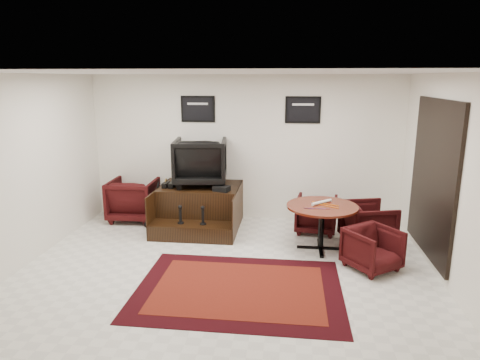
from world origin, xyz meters
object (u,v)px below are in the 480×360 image
Objects in this scene: shine_chair at (200,159)px; table_chair_window at (368,221)px; armchair_side at (134,197)px; meeting_table at (322,211)px; shine_podium at (200,208)px; table_chair_corner at (373,247)px; table_chair_back at (316,212)px.

shine_chair is 1.25× the size of table_chair_window.
armchair_side is 3.74m from meeting_table.
armchair_side is (-1.37, 0.24, 0.09)m from shine_podium.
table_chair_window reaches higher than meeting_table.
meeting_table is 1.02m from table_chair_corner.
armchair_side reaches higher than shine_podium.
shine_chair reaches higher than table_chair_window.
table_chair_window is at bearing 23.19° from meeting_table.
shine_podium is at bearing 6.75° from table_chair_back.
meeting_table is 0.87m from table_chair_back.
table_chair_corner is at bearing -28.02° from shine_podium.
shine_chair reaches higher than shine_podium.
armchair_side is 4.62m from table_chair_corner.
meeting_table is 1.46× the size of table_chair_window.
table_chair_window is (0.83, -0.47, 0.03)m from table_chair_back.
shine_podium is 1.97× the size of table_chair_window.
armchair_side is 3.54m from table_chair_back.
table_chair_corner is (0.73, -1.49, -0.02)m from table_chair_back.
armchair_side reaches higher than table_chair_corner.
armchair_side is at bearing 120.70° from table_chair_corner.
shine_chair is 3.46m from table_chair_corner.
table_chair_window is (4.36, -0.76, -0.06)m from armchair_side.
armchair_side is 1.15× the size of table_chair_window.
table_chair_corner is at bearing 155.96° from armchair_side.
meeting_table is 1.67× the size of table_chair_corner.
meeting_table reaches higher than table_chair_corner.
table_chair_back is (2.16, -0.04, 0.01)m from shine_podium.
shine_podium is at bearing 168.58° from armchair_side.
armchair_side reaches higher than table_chair_back.
shine_podium is 0.91m from shine_chair.
shine_chair is 1.43× the size of table_chair_corner.
armchair_side is 1.32× the size of table_chair_corner.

